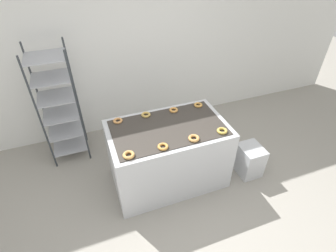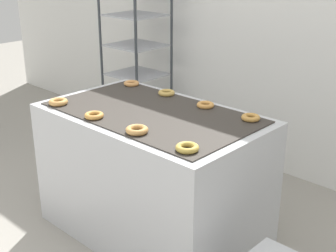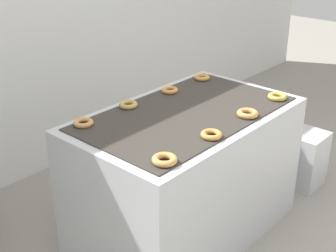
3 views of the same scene
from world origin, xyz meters
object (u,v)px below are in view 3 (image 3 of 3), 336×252
at_px(donut_far_left, 83,123).
at_px(donut_far_midleft, 128,105).
at_px(glaze_bin, 300,158).
at_px(fryer_machine, 185,175).
at_px(donut_near_midleft, 211,135).
at_px(donut_far_right, 202,77).
at_px(donut_near_left, 165,160).
at_px(donut_far_midright, 170,90).
at_px(donut_near_right, 277,97).
at_px(donut_near_midright, 247,113).

distance_m(donut_far_left, donut_far_midleft, 0.36).
bearing_deg(glaze_bin, fryer_machine, 165.74).
relative_size(fryer_machine, donut_near_midleft, 12.20).
xyz_separation_m(donut_near_midleft, donut_far_right, (0.71, 0.62, 0.00)).
height_order(donut_near_left, donut_far_midright, donut_near_left).
height_order(donut_near_right, donut_far_right, donut_near_right).
height_order(donut_near_left, donut_far_midleft, donut_near_left).
distance_m(fryer_machine, donut_far_midright, 0.58).
height_order(donut_near_midright, donut_near_right, donut_near_midright).
bearing_deg(donut_far_midright, donut_near_midleft, -120.50).
bearing_deg(donut_near_right, donut_near_midright, -178.62).
relative_size(glaze_bin, donut_far_midright, 3.94).
distance_m(donut_far_left, donut_far_midright, 0.72).
relative_size(fryer_machine, donut_near_midright, 11.22).
bearing_deg(donut_near_right, donut_far_midleft, 139.66).
height_order(donut_near_midleft, donut_far_midright, same).
relative_size(donut_near_midleft, donut_far_midleft, 1.01).
height_order(donut_near_midright, donut_far_midleft, donut_near_midright).
distance_m(donut_near_midleft, donut_far_right, 0.94).
relative_size(fryer_machine, donut_far_right, 12.75).
bearing_deg(donut_near_midright, donut_far_midleft, 120.34).
xyz_separation_m(donut_far_left, donut_far_right, (1.07, -0.02, 0.00)).
bearing_deg(donut_far_midleft, donut_far_midright, -3.22).
relative_size(donut_near_right, donut_far_midright, 1.08).
height_order(donut_far_left, donut_far_midleft, donut_far_midleft).
xyz_separation_m(donut_near_right, donut_far_midright, (-0.37, 0.60, -0.00)).
distance_m(donut_near_left, donut_far_right, 1.25).
bearing_deg(glaze_bin, donut_far_midleft, 154.65).
distance_m(donut_near_left, donut_near_midright, 0.74).
height_order(donut_near_left, donut_near_midleft, donut_near_left).
bearing_deg(donut_near_midright, donut_far_midright, 90.34).
distance_m(glaze_bin, donut_far_midleft, 1.56).
distance_m(fryer_machine, donut_near_left, 0.78).
relative_size(donut_near_left, donut_near_right, 1.03).
bearing_deg(fryer_machine, donut_near_midleft, -119.05).
bearing_deg(donut_far_right, donut_near_right, -88.24).
distance_m(fryer_machine, donut_far_right, 0.77).
relative_size(donut_far_left, donut_far_midleft, 0.98).
bearing_deg(fryer_machine, donut_far_right, 29.18).
xyz_separation_m(donut_near_right, donut_far_right, (-0.02, 0.60, -0.00)).
relative_size(donut_far_left, donut_far_midright, 1.02).
bearing_deg(donut_far_right, donut_near_midleft, -139.14).
bearing_deg(donut_far_midright, donut_near_right, -58.61).
height_order(fryer_machine, donut_near_midright, donut_near_midright).
xyz_separation_m(fryer_machine, donut_far_right, (0.54, 0.30, 0.46)).
relative_size(donut_near_left, donut_far_midleft, 1.08).
bearing_deg(donut_near_midright, donut_near_midleft, -178.57).
height_order(donut_far_midleft, donut_far_midright, donut_far_midleft).
height_order(donut_near_midright, donut_far_right, donut_near_midright).
bearing_deg(donut_far_midright, donut_near_midright, -89.66).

